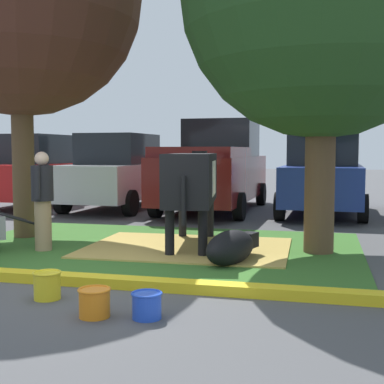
{
  "coord_description": "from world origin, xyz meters",
  "views": [
    {
      "loc": [
        2.73,
        -5.83,
        1.58
      ],
      "look_at": [
        0.65,
        2.61,
        0.9
      ],
      "focal_mm": 49.72,
      "sensor_mm": 36.0,
      "label": 1
    }
  ],
  "objects": [
    {
      "name": "sedan_blue",
      "position": [
        2.73,
        7.67,
        0.98
      ],
      "size": [
        2.11,
        4.45,
        2.02
      ],
      "color": "navy",
      "rests_on": "ground"
    },
    {
      "name": "bucket_yellow",
      "position": [
        -0.1,
        -0.8,
        0.16
      ],
      "size": [
        0.31,
        0.31,
        0.3
      ],
      "color": "yellow",
      "rests_on": "ground"
    },
    {
      "name": "grass_island",
      "position": [
        0.09,
        2.25,
        0.01
      ],
      "size": [
        6.54,
        4.54,
        0.02
      ],
      "primitive_type": "cube",
      "color": "#386B28",
      "rests_on": "ground"
    },
    {
      "name": "person_handler",
      "position": [
        -1.51,
        1.61,
        0.84
      ],
      "size": [
        0.34,
        0.52,
        1.56
      ],
      "color": "#9E7F5B",
      "rests_on": "ground"
    },
    {
      "name": "sedan_silver",
      "position": [
        -2.61,
        7.59,
        0.98
      ],
      "size": [
        2.11,
        4.45,
        2.02
      ],
      "color": "silver",
      "rests_on": "ground"
    },
    {
      "name": "pickup_truck_maroon",
      "position": [
        -0.04,
        7.89,
        1.11
      ],
      "size": [
        2.33,
        5.45,
        2.42
      ],
      "color": "maroon",
      "rests_on": "ground"
    },
    {
      "name": "calf_lying",
      "position": [
        1.52,
        1.38,
        0.24
      ],
      "size": [
        0.78,
        1.33,
        0.48
      ],
      "color": "black",
      "rests_on": "ground"
    },
    {
      "name": "curb_yellow",
      "position": [
        0.09,
        -0.17,
        0.06
      ],
      "size": [
        7.74,
        0.24,
        0.12
      ],
      "primitive_type": "cube",
      "color": "yellow",
      "rests_on": "ground"
    },
    {
      "name": "sedan_red",
      "position": [
        -5.18,
        7.71,
        0.98
      ],
      "size": [
        2.11,
        4.45,
        2.02
      ],
      "color": "red",
      "rests_on": "ground"
    },
    {
      "name": "bucket_orange",
      "position": [
        0.64,
        -1.25,
        0.14
      ],
      "size": [
        0.32,
        0.32,
        0.28
      ],
      "color": "orange",
      "rests_on": "ground"
    },
    {
      "name": "bucket_blue",
      "position": [
        1.14,
        -1.17,
        0.13
      ],
      "size": [
        0.3,
        0.3,
        0.25
      ],
      "color": "blue",
      "rests_on": "ground"
    },
    {
      "name": "hay_bedding",
      "position": [
        0.65,
        2.31,
        0.03
      ],
      "size": [
        3.26,
        2.48,
        0.04
      ],
      "primitive_type": "cube",
      "rotation": [
        0.0,
        0.0,
        0.02
      ],
      "color": "tan",
      "rests_on": "ground"
    },
    {
      "name": "cow_holstein",
      "position": [
        0.65,
        2.62,
        1.12
      ],
      "size": [
        1.03,
        3.12,
        1.57
      ],
      "color": "black",
      "rests_on": "ground"
    },
    {
      "name": "ground_plane",
      "position": [
        0.0,
        0.0,
        0.0
      ],
      "size": [
        80.0,
        80.0,
        0.0
      ],
      "primitive_type": "plane",
      "color": "#4C4C4F"
    }
  ]
}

